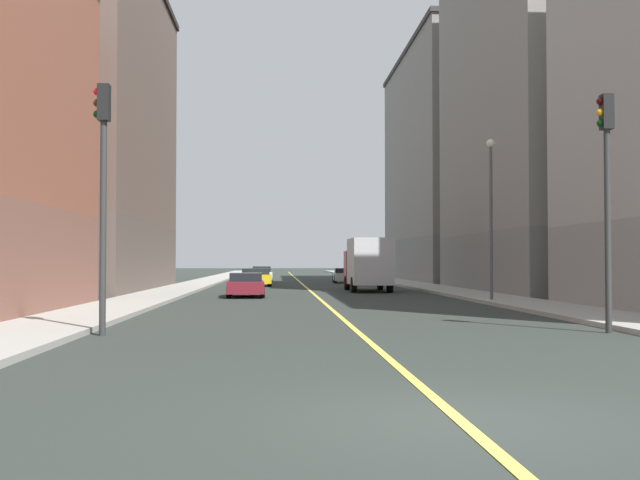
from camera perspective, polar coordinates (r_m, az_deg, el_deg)
ground_plane at (r=9.28m, az=10.11°, el=-12.83°), size 400.00×400.00×0.00m
sidewalk_left at (r=58.79m, az=6.85°, el=-3.27°), size 2.92×168.00×0.15m
sidewalk_right at (r=58.20m, az=-9.26°, el=-3.27°), size 2.92×168.00×0.15m
lane_center_stripe at (r=57.92m, az=-1.17°, el=-3.37°), size 0.16×154.00×0.01m
building_left_mid at (r=49.00m, az=16.39°, el=9.95°), size 9.21×19.97×23.09m
building_left_far at (r=72.74m, az=9.70°, el=5.35°), size 9.21×25.91×21.12m
building_right_midblock at (r=50.12m, az=-17.22°, el=7.74°), size 9.21×22.22×19.72m
traffic_light_left_near at (r=21.11m, az=20.30°, el=4.27°), size 0.40×0.32×6.08m
traffic_light_right_near at (r=19.84m, az=-15.66°, el=4.75°), size 0.40×0.32×6.17m
street_lamp_left_near at (r=34.92m, az=12.44°, el=2.75°), size 0.36×0.36×7.05m
car_maroon at (r=39.77m, az=-5.46°, el=-3.30°), size 1.98×4.49×1.23m
car_white at (r=69.98m, az=-4.32°, el=-2.51°), size 2.01×4.49×1.37m
car_yellow at (r=57.17m, az=-4.59°, el=-2.76°), size 2.09×4.59×1.31m
car_silver at (r=65.83m, az=1.78°, el=-2.63°), size 1.89×4.24×1.24m
car_green at (r=63.70m, az=-4.93°, el=-2.66°), size 2.08×4.13×1.23m
box_truck at (r=47.20m, az=3.54°, el=-1.74°), size 2.43×6.84×3.18m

